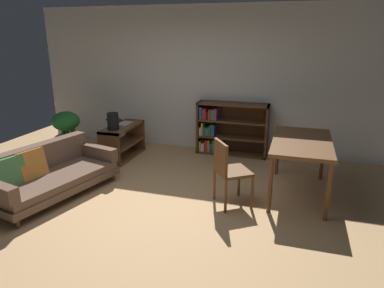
% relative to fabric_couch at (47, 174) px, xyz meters
% --- Properties ---
extents(ground_plane, '(8.16, 8.16, 0.00)m').
position_rel_fabric_couch_xyz_m(ground_plane, '(1.49, 0.04, -0.32)').
color(ground_plane, tan).
extents(back_wall_panel, '(6.80, 0.10, 2.70)m').
position_rel_fabric_couch_xyz_m(back_wall_panel, '(1.49, 2.74, 1.03)').
color(back_wall_panel, silver).
rests_on(back_wall_panel, ground_plane).
extents(fabric_couch, '(1.22, 1.92, 0.69)m').
position_rel_fabric_couch_xyz_m(fabric_couch, '(0.00, 0.00, 0.00)').
color(fabric_couch, brown).
rests_on(fabric_couch, ground_plane).
extents(media_console, '(0.41, 1.04, 0.60)m').
position_rel_fabric_couch_xyz_m(media_console, '(0.26, 1.73, -0.02)').
color(media_console, brown).
rests_on(media_console, ground_plane).
extents(open_laptop, '(0.41, 0.34, 0.10)m').
position_rel_fabric_couch_xyz_m(open_laptop, '(0.16, 1.87, 0.31)').
color(open_laptop, silver).
rests_on(open_laptop, media_console).
extents(desk_speaker, '(0.19, 0.19, 0.30)m').
position_rel_fabric_couch_xyz_m(desk_speaker, '(0.25, 1.44, 0.43)').
color(desk_speaker, black).
rests_on(desk_speaker, media_console).
extents(potted_floor_plant, '(0.56, 0.49, 0.85)m').
position_rel_fabric_couch_xyz_m(potted_floor_plant, '(-0.73, 1.47, 0.27)').
color(potted_floor_plant, brown).
rests_on(potted_floor_plant, ground_plane).
extents(dining_table, '(0.78, 1.44, 0.80)m').
position_rel_fabric_couch_xyz_m(dining_table, '(3.36, 1.05, 0.40)').
color(dining_table, brown).
rests_on(dining_table, ground_plane).
extents(dining_chair_near, '(0.58, 0.58, 0.89)m').
position_rel_fabric_couch_xyz_m(dining_chair_near, '(2.48, 0.43, 0.19)').
color(dining_chair_near, brown).
rests_on(dining_chair_near, ground_plane).
extents(bookshelf, '(1.31, 0.35, 0.97)m').
position_rel_fabric_couch_xyz_m(bookshelf, '(2.03, 2.53, 0.17)').
color(bookshelf, '#56351E').
rests_on(bookshelf, ground_plane).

